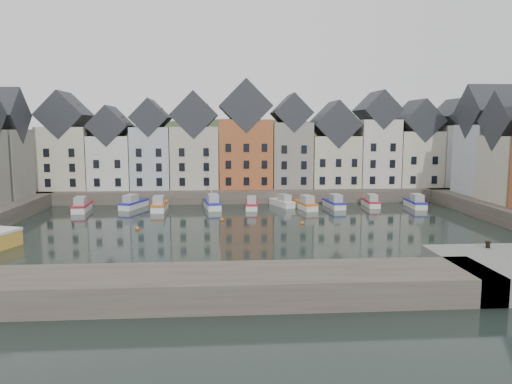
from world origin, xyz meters
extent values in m
plane|color=black|center=(0.00, 0.00, 0.00)|extent=(260.00, 260.00, 0.00)
cube|color=#463D36|center=(0.00, 30.00, 1.00)|extent=(90.00, 16.00, 2.00)
cube|color=#463D36|center=(-10.00, -22.00, 1.00)|extent=(50.00, 6.00, 2.00)
ellipsoid|color=#22361B|center=(0.00, 56.00, -18.00)|extent=(153.60, 70.40, 64.00)
sphere|color=black|center=(-13.94, 50.93, 8.70)|extent=(5.77, 5.77, 5.77)
sphere|color=black|center=(24.86, 60.75, 8.12)|extent=(5.27, 5.27, 5.27)
sphere|color=black|center=(31.82, 54.20, 7.88)|extent=(5.07, 5.07, 5.07)
sphere|color=black|center=(14.28, 55.19, 7.82)|extent=(5.01, 5.01, 5.01)
sphere|color=black|center=(-37.67, 56.61, 6.57)|extent=(3.94, 3.94, 3.94)
sphere|color=black|center=(28.33, 60.25, 8.05)|extent=(5.21, 5.21, 5.21)
sphere|color=black|center=(1.99, 58.64, 8.32)|extent=(5.45, 5.45, 5.45)
sphere|color=black|center=(37.80, 48.31, 7.21)|extent=(4.49, 4.49, 4.49)
cube|color=beige|center=(-29.17, 28.00, 7.04)|extent=(7.67, 8.00, 10.07)
cube|color=#202328|center=(-29.17, 28.00, 13.97)|extent=(7.67, 8.16, 7.67)
cube|color=silver|center=(-21.90, 28.00, 6.30)|extent=(6.56, 8.00, 8.61)
cube|color=#202328|center=(-21.90, 28.00, 12.23)|extent=(6.56, 8.16, 6.56)
cube|color=#ADB5C0|center=(-15.37, 28.00, 7.01)|extent=(6.20, 8.00, 10.02)
cube|color=#202328|center=(-15.37, 28.00, 13.55)|extent=(6.20, 8.16, 6.20)
cube|color=#B6AF9A|center=(-8.27, 28.00, 7.04)|extent=(7.70, 8.00, 10.08)
cube|color=#202328|center=(-8.27, 28.00, 13.98)|extent=(7.70, 8.16, 7.70)
cube|color=#A4542E|center=(0.07, 28.00, 7.64)|extent=(8.69, 8.00, 11.28)
cube|color=#202328|center=(0.07, 28.00, 15.43)|extent=(8.69, 8.16, 8.69)
cube|color=gray|center=(7.78, 28.00, 7.39)|extent=(6.43, 8.00, 10.78)
cube|color=#202328|center=(7.78, 28.00, 14.37)|extent=(6.43, 8.16, 6.43)
cube|color=beige|center=(15.08, 28.00, 6.28)|extent=(7.88, 8.00, 8.56)
cube|color=#202328|center=(15.08, 28.00, 12.51)|extent=(7.88, 8.16, 7.88)
cube|color=beige|center=(22.42, 28.00, 7.64)|extent=(6.50, 8.00, 11.27)
cube|color=#202328|center=(22.42, 28.00, 14.88)|extent=(6.50, 8.16, 6.50)
cube|color=beige|center=(29.43, 28.00, 6.66)|extent=(7.23, 8.00, 9.32)
cube|color=#202328|center=(29.43, 28.00, 13.11)|extent=(7.23, 8.16, 7.23)
cube|color=silver|center=(36.28, 28.00, 7.16)|extent=(6.18, 8.00, 10.32)
cube|color=#202328|center=(36.28, 28.00, 13.85)|extent=(6.18, 8.16, 6.18)
cube|color=#ADB5C0|center=(36.00, 16.26, 7.19)|extent=(7.47, 8.00, 10.38)
cube|color=#202328|center=(36.00, 16.26, 14.36)|extent=(7.62, 8.00, 8.00)
sphere|color=#C15F16|center=(-4.00, 8.00, 0.15)|extent=(0.50, 0.50, 0.50)
sphere|color=#C15F16|center=(6.00, 5.00, 0.15)|extent=(0.50, 0.50, 0.50)
sphere|color=#C15F16|center=(-14.00, 3.00, 0.15)|extent=(0.50, 0.50, 0.50)
cube|color=silver|center=(-24.16, 17.16, 0.36)|extent=(2.26, 6.26, 1.13)
cube|color=#AF192B|center=(-24.16, 17.16, 0.97)|extent=(2.37, 6.39, 0.26)
cube|color=#999DA1|center=(-24.10, 16.24, 1.59)|extent=(1.60, 2.55, 1.23)
cube|color=silver|center=(-17.12, 19.24, 0.35)|extent=(3.70, 6.27, 1.10)
cube|color=#22259C|center=(-17.12, 19.24, 0.95)|extent=(3.83, 6.42, 0.25)
cube|color=#999DA1|center=(-17.42, 18.39, 1.55)|extent=(2.12, 2.73, 1.20)
cube|color=silver|center=(-13.02, 17.03, 0.36)|extent=(1.89, 6.22, 1.14)
cube|color=#C15F16|center=(-13.02, 17.03, 0.98)|extent=(1.99, 6.34, 0.26)
cube|color=#999DA1|center=(-13.02, 16.10, 1.61)|extent=(1.46, 2.49, 1.24)
cube|color=silver|center=(-5.40, 18.26, 0.37)|extent=(2.80, 6.55, 1.16)
cube|color=#22259C|center=(-5.40, 18.26, 1.00)|extent=(2.93, 6.69, 0.26)
cube|color=#999DA1|center=(-5.26, 17.32, 1.64)|extent=(1.83, 2.72, 1.27)
cylinder|color=silver|center=(-5.49, 18.89, 6.34)|extent=(0.15, 0.15, 11.62)
cube|color=silver|center=(0.51, 17.43, 0.32)|extent=(2.10, 5.62, 1.01)
cube|color=#AF192B|center=(0.51, 17.43, 0.87)|extent=(2.20, 5.74, 0.23)
cube|color=#999DA1|center=(0.44, 16.61, 1.42)|extent=(1.46, 2.30, 1.10)
cube|color=silver|center=(5.26, 19.37, 0.32)|extent=(3.51, 5.64, 0.99)
cube|color=silver|center=(5.26, 19.37, 0.86)|extent=(3.64, 5.77, 0.23)
cube|color=#999DA1|center=(5.56, 18.62, 1.40)|extent=(1.98, 2.48, 1.08)
cube|color=silver|center=(8.36, 16.71, 0.35)|extent=(2.96, 6.22, 1.10)
cube|color=#C15F16|center=(8.36, 16.71, 0.95)|extent=(3.08, 6.36, 0.25)
cube|color=#999DA1|center=(8.54, 15.83, 1.55)|extent=(1.85, 2.63, 1.20)
cube|color=silver|center=(12.93, 17.53, 0.34)|extent=(2.33, 6.06, 1.08)
cube|color=#22259C|center=(12.93, 17.53, 0.94)|extent=(2.44, 6.18, 0.25)
cube|color=#999DA1|center=(13.01, 16.65, 1.53)|extent=(1.60, 2.49, 1.18)
cube|color=silver|center=(18.87, 18.50, 0.32)|extent=(1.85, 5.51, 1.00)
cube|color=#AF192B|center=(18.87, 18.50, 0.86)|extent=(1.94, 5.62, 0.23)
cube|color=#999DA1|center=(18.83, 17.68, 1.41)|extent=(1.36, 2.23, 1.09)
cube|color=silver|center=(25.25, 16.90, 0.35)|extent=(2.18, 6.08, 1.10)
cube|color=#22259C|center=(25.25, 16.90, 0.95)|extent=(2.29, 6.21, 0.25)
cube|color=#999DA1|center=(25.19, 16.00, 1.54)|extent=(1.55, 2.48, 1.20)
cylinder|color=black|center=(18.11, -16.50, 2.25)|extent=(0.36, 0.36, 0.50)
cylinder|color=black|center=(18.11, -16.50, 2.52)|extent=(0.48, 0.48, 0.08)
camera|label=1|loc=(-4.23, -55.73, 12.00)|focal=35.00mm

